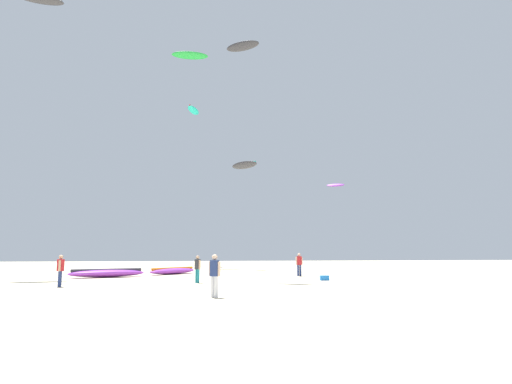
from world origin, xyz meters
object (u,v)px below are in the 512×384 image
(person_midground, at_px, (198,267))
(person_foreground, at_px, (215,272))
(kite_aloft_0, at_px, (243,46))
(kite_aloft_2, at_px, (244,165))
(person_left, at_px, (299,263))
(kite_aloft_1, at_px, (190,55))
(person_right, at_px, (60,268))
(kite_grounded_mid, at_px, (173,271))
(cooler_box, at_px, (324,278))
(kite_grounded_near, at_px, (107,273))
(kite_aloft_5, at_px, (336,185))
(kite_aloft_3, at_px, (193,110))

(person_midground, bearing_deg, person_foreground, -119.32)
(kite_aloft_0, bearing_deg, kite_aloft_2, 83.85)
(person_left, xyz_separation_m, kite_aloft_2, (-3.04, 11.71, 9.64))
(person_foreground, distance_m, person_left, 15.36)
(kite_aloft_0, bearing_deg, person_foreground, -100.84)
(kite_aloft_0, distance_m, kite_aloft_1, 23.25)
(kite_aloft_2, bearing_deg, person_right, -121.56)
(person_foreground, relative_size, kite_aloft_0, 0.68)
(person_midground, height_order, kite_grounded_mid, person_midground)
(kite_aloft_2, bearing_deg, person_midground, -104.55)
(person_foreground, height_order, kite_aloft_1, kite_aloft_1)
(person_foreground, distance_m, cooler_box, 11.88)
(kite_aloft_1, xyz_separation_m, kite_aloft_2, (6.03, -7.19, -14.88))
(person_right, bearing_deg, kite_aloft_2, 54.08)
(person_left, bearing_deg, person_right, 103.75)
(person_right, xyz_separation_m, kite_aloft_1, (5.80, 26.45, 24.52))
(person_foreground, bearing_deg, kite_grounded_near, 65.64)
(person_right, xyz_separation_m, kite_aloft_2, (11.83, 19.26, 9.65))
(kite_grounded_mid, xyz_separation_m, kite_aloft_5, (17.81, 12.94, 9.20))
(kite_aloft_2, height_order, kite_aloft_5, kite_aloft_2)
(kite_aloft_0, relative_size, kite_aloft_2, 0.80)
(cooler_box, xyz_separation_m, kite_aloft_3, (-9.24, 26.68, 19.48))
(kite_aloft_3, bearing_deg, kite_grounded_mid, -93.06)
(kite_grounded_near, relative_size, kite_grounded_mid, 1.30)
(kite_aloft_3, relative_size, kite_aloft_5, 1.75)
(person_foreground, distance_m, person_right, 10.24)
(kite_grounded_mid, distance_m, kite_aloft_5, 23.86)
(person_midground, distance_m, kite_aloft_1, 34.74)
(person_midground, xyz_separation_m, kite_aloft_1, (-1.53, 24.51, 24.57))
(kite_aloft_1, distance_m, kite_aloft_5, 23.70)
(person_midground, bearing_deg, cooler_box, -27.34)
(kite_grounded_mid, height_order, cooler_box, kite_grounded_mid)
(person_midground, xyz_separation_m, kite_aloft_3, (-1.06, 27.75, 18.68))
(person_foreground, xyz_separation_m, person_left, (6.76, 13.80, -0.05))
(kite_grounded_mid, height_order, kite_aloft_2, kite_aloft_2)
(kite_aloft_0, relative_size, kite_aloft_3, 0.70)
(person_left, distance_m, cooler_box, 4.67)
(cooler_box, relative_size, kite_aloft_1, 0.13)
(person_foreground, relative_size, person_left, 1.05)
(person_right, relative_size, kite_grounded_mid, 0.41)
(person_foreground, xyz_separation_m, kite_aloft_1, (-2.31, 32.70, 24.47))
(person_left, xyz_separation_m, kite_grounded_near, (-14.01, 0.24, -0.70))
(person_foreground, bearing_deg, person_right, 90.73)
(cooler_box, bearing_deg, kite_aloft_1, 112.50)
(cooler_box, height_order, kite_aloft_1, kite_aloft_1)
(kite_aloft_3, bearing_deg, person_foreground, -87.07)
(person_left, height_order, kite_aloft_1, kite_aloft_1)
(kite_aloft_2, bearing_deg, kite_grounded_mid, -129.42)
(person_left, relative_size, cooler_box, 3.06)
(kite_aloft_3, bearing_deg, person_right, -101.93)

